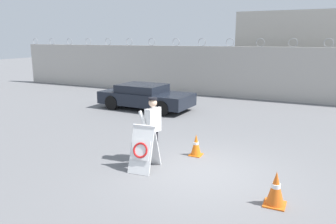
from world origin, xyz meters
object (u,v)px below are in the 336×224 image
at_px(security_guard, 153,126).
at_px(traffic_cone_mid, 196,145).
at_px(parked_car_front_coupe, 145,96).
at_px(traffic_cone_near, 276,189).
at_px(barricade_sign, 144,148).

height_order(security_guard, traffic_cone_mid, security_guard).
xyz_separation_m(traffic_cone_mid, parked_car_front_coupe, (-4.51, 4.97, 0.30)).
distance_m(security_guard, traffic_cone_mid, 1.47).
bearing_deg(parked_car_front_coupe, security_guard, -56.02).
relative_size(security_guard, parked_car_front_coupe, 0.40).
bearing_deg(traffic_cone_near, barricade_sign, 172.01).
xyz_separation_m(barricade_sign, security_guard, (-0.09, 0.67, 0.41)).
distance_m(barricade_sign, security_guard, 0.79).
distance_m(traffic_cone_near, parked_car_front_coupe, 9.92).
height_order(barricade_sign, parked_car_front_coupe, parked_car_front_coupe).
bearing_deg(traffic_cone_near, security_guard, 161.67).
bearing_deg(security_guard, parked_car_front_coupe, -134.41).
bearing_deg(barricade_sign, traffic_cone_mid, 56.31).
height_order(barricade_sign, traffic_cone_mid, barricade_sign).
bearing_deg(parked_car_front_coupe, traffic_cone_mid, -45.17).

